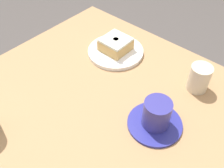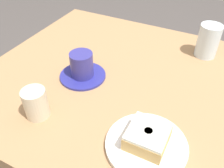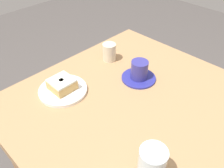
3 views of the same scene
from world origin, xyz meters
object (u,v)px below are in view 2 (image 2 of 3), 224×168
(water_glass, at_px, (208,41))
(sugar_jar, at_px, (36,103))
(plate_glazed_square, at_px, (146,145))
(donut_glazed_square, at_px, (148,137))
(coffee_cup, at_px, (82,67))

(water_glass, distance_m, sugar_jar, 0.62)
(plate_glazed_square, bearing_deg, water_glass, -95.70)
(donut_glazed_square, xyz_separation_m, coffee_cup, (0.28, -0.17, -0.00))
(water_glass, bearing_deg, donut_glazed_square, 84.30)
(coffee_cup, bearing_deg, sugar_jar, 85.00)
(donut_glazed_square, distance_m, water_glass, 0.48)
(sugar_jar, bearing_deg, plate_glazed_square, -173.69)
(coffee_cup, relative_size, sugar_jar, 1.76)
(donut_glazed_square, distance_m, coffee_cup, 0.33)
(donut_glazed_square, relative_size, coffee_cup, 0.61)
(sugar_jar, bearing_deg, donut_glazed_square, -173.69)
(plate_glazed_square, distance_m, water_glass, 0.48)
(plate_glazed_square, bearing_deg, donut_glazed_square, 0.00)
(donut_glazed_square, height_order, water_glass, water_glass)
(plate_glazed_square, distance_m, donut_glazed_square, 0.03)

